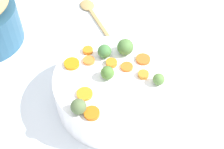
{
  "coord_description": "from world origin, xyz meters",
  "views": [
    {
      "loc": [
        -0.09,
        0.47,
        0.73
      ],
      "look_at": [
        -0.03,
        -0.02,
        0.13
      ],
      "focal_mm": 50.02,
      "sensor_mm": 36.0,
      "label": 1
    }
  ],
  "objects": [
    {
      "name": "tabletop",
      "position": [
        0.0,
        0.0,
        0.01
      ],
      "size": [
        2.4,
        2.4,
        0.02
      ],
      "primitive_type": "cube",
      "color": "white",
      "rests_on": "ground"
    },
    {
      "name": "serving_bowl_carrots",
      "position": [
        -0.03,
        -0.02,
        0.07
      ],
      "size": [
        0.3,
        0.3,
        0.1
      ],
      "primitive_type": "cylinder",
      "color": "white",
      "rests_on": "tabletop"
    },
    {
      "name": "carrot_slice_0",
      "position": [
        -0.0,
        0.1,
        0.13
      ],
      "size": [
        0.04,
        0.04,
        0.01
      ],
      "primitive_type": "cylinder",
      "rotation": [
        0.0,
        0.0,
        1.42
      ],
      "color": "orange",
      "rests_on": "serving_bowl_carrots"
    },
    {
      "name": "carrot_slice_1",
      "position": [
        -0.11,
        -0.08,
        0.13
      ],
      "size": [
        0.05,
        0.05,
        0.01
      ],
      "primitive_type": "cylinder",
      "rotation": [
        0.0,
        0.0,
        3.97
      ],
      "color": "orange",
      "rests_on": "serving_bowl_carrots"
    },
    {
      "name": "carrot_slice_2",
      "position": [
        -0.07,
        -0.05,
        0.13
      ],
      "size": [
        0.03,
        0.03,
        0.01
      ],
      "primitive_type": "cylinder",
      "rotation": [
        0.0,
        0.0,
        4.75
      ],
      "color": "orange",
      "rests_on": "serving_bowl_carrots"
    },
    {
      "name": "carrot_slice_3",
      "position": [
        0.03,
        -0.06,
        0.13
      ],
      "size": [
        0.04,
        0.04,
        0.01
      ],
      "primitive_type": "cylinder",
      "rotation": [
        0.0,
        0.0,
        1.94
      ],
      "color": "orange",
      "rests_on": "serving_bowl_carrots"
    },
    {
      "name": "carrot_slice_4",
      "position": [
        0.03,
        0.05,
        0.13
      ],
      "size": [
        0.05,
        0.05,
        0.01
      ],
      "primitive_type": "cylinder",
      "rotation": [
        0.0,
        0.0,
        1.83
      ],
      "color": "orange",
      "rests_on": "serving_bowl_carrots"
    },
    {
      "name": "carrot_slice_5",
      "position": [
        -0.03,
        -0.06,
        0.13
      ],
      "size": [
        0.04,
        0.04,
        0.01
      ],
      "primitive_type": "cylinder",
      "rotation": [
        0.0,
        0.0,
        5.84
      ],
      "color": "orange",
      "rests_on": "serving_bowl_carrots"
    },
    {
      "name": "carrot_slice_6",
      "position": [
        0.08,
        -0.05,
        0.13
      ],
      "size": [
        0.06,
        0.06,
        0.01
      ],
      "primitive_type": "cylinder",
      "rotation": [
        0.0,
        0.0,
        3.76
      ],
      "color": "orange",
      "rests_on": "serving_bowl_carrots"
    },
    {
      "name": "carrot_slice_7",
      "position": [
        0.04,
        -0.1,
        0.13
      ],
      "size": [
        0.03,
        0.03,
        0.01
      ],
      "primitive_type": "cylinder",
      "rotation": [
        0.0,
        0.0,
        6.07
      ],
      "color": "orange",
      "rests_on": "serving_bowl_carrots"
    },
    {
      "name": "carrot_slice_8",
      "position": [
        -0.11,
        -0.03,
        0.13
      ],
      "size": [
        0.04,
        0.04,
        0.01
      ],
      "primitive_type": "cylinder",
      "rotation": [
        0.0,
        0.0,
        2.16
      ],
      "color": "orange",
      "rests_on": "serving_bowl_carrots"
    },
    {
      "name": "brussels_sprout_0",
      "position": [
        -0.01,
        -0.09,
        0.14
      ],
      "size": [
        0.04,
        0.04,
        0.04
      ],
      "primitive_type": "sphere",
      "color": "#467D3F",
      "rests_on": "serving_bowl_carrots"
    },
    {
      "name": "brussels_sprout_1",
      "position": [
        -0.06,
        -0.1,
        0.15
      ],
      "size": [
        0.04,
        0.04,
        0.04
      ],
      "primitive_type": "sphere",
      "color": "#517F3D",
      "rests_on": "serving_bowl_carrots"
    },
    {
      "name": "brussels_sprout_2",
      "position": [
        -0.02,
        -0.02,
        0.14
      ],
      "size": [
        0.03,
        0.03,
        0.03
      ],
      "primitive_type": "sphere",
      "color": "#4F7E33",
      "rests_on": "serving_bowl_carrots"
    },
    {
      "name": "brussels_sprout_3",
      "position": [
        -0.15,
        -0.01,
        0.14
      ],
      "size": [
        0.03,
        0.03,
        0.03
      ],
      "primitive_type": "sphere",
      "color": "#5C8840",
      "rests_on": "serving_bowl_carrots"
    },
    {
      "name": "brussels_sprout_4",
      "position": [
        0.03,
        0.09,
        0.14
      ],
      "size": [
        0.04,
        0.04,
        0.04
      ],
      "primitive_type": "sphere",
      "color": "#576D40",
      "rests_on": "serving_bowl_carrots"
    },
    {
      "name": "wooden_spoon",
      "position": [
        0.08,
        -0.38,
        0.03
      ],
      "size": [
        0.16,
        0.23,
        0.01
      ],
      "color": "tan",
      "rests_on": "tabletop"
    }
  ]
}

